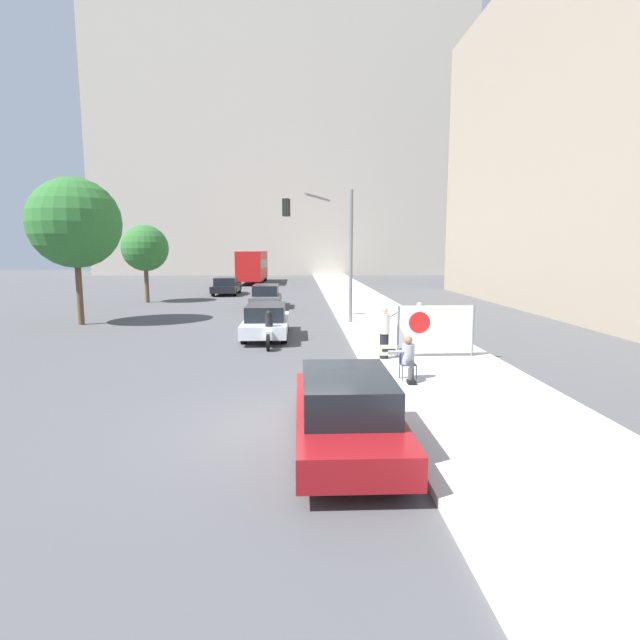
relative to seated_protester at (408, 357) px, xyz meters
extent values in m
plane|color=#4F4F51|center=(-2.92, -3.09, -0.77)|extent=(160.00, 160.00, 0.00)
cube|color=beige|center=(1.26, 11.91, -0.69)|extent=(4.38, 90.00, 0.15)
cube|color=#BCB2A3|center=(-4.92, 62.13, 19.80)|extent=(52.00, 12.00, 41.13)
cube|color=gray|center=(15.19, 15.59, 9.31)|extent=(10.00, 32.00, 20.16)
cylinder|color=#474C56|center=(-0.16, -0.13, -0.41)|extent=(0.03, 0.03, 0.41)
cylinder|color=#474C56|center=(0.21, -0.13, -0.41)|extent=(0.03, 0.03, 0.41)
cylinder|color=#474C56|center=(-0.16, 0.24, -0.41)|extent=(0.03, 0.03, 0.41)
cylinder|color=#474C56|center=(0.21, 0.24, -0.41)|extent=(0.03, 0.03, 0.41)
cube|color=navy|center=(0.02, 0.05, -0.20)|extent=(0.40, 0.40, 0.02)
cube|color=navy|center=(0.02, 0.24, 0.00)|extent=(0.40, 0.02, 0.38)
cylinder|color=#424247|center=(0.02, -0.11, -0.10)|extent=(0.18, 0.42, 0.18)
cylinder|color=#424247|center=(0.02, -0.32, -0.41)|extent=(0.16, 0.16, 0.41)
cube|color=black|center=(0.02, -0.38, -0.56)|extent=(0.20, 0.28, 0.10)
cylinder|color=#9E9EA3|center=(0.02, 0.08, 0.07)|extent=(0.34, 0.34, 0.52)
sphere|color=#936B4C|center=(0.02, 0.08, 0.44)|extent=(0.22, 0.22, 0.22)
cylinder|color=#9E9EA3|center=(-0.31, 0.00, 0.15)|extent=(0.45, 0.09, 0.09)
cube|color=#EAE5C6|center=(-0.51, 0.00, 0.19)|extent=(0.45, 0.02, 0.28)
cube|color=black|center=(-0.51, -0.01, 0.19)|extent=(0.35, 0.01, 0.07)
cylinder|color=black|center=(-0.17, 2.65, -0.22)|extent=(0.28, 0.28, 0.80)
cylinder|color=silver|center=(-0.17, 2.65, 0.50)|extent=(0.34, 0.34, 0.63)
sphere|color=beige|center=(-0.17, 2.65, 0.92)|extent=(0.21, 0.21, 0.21)
cylinder|color=#424247|center=(1.25, 4.01, -0.21)|extent=(0.28, 0.28, 0.80)
cylinder|color=silver|center=(1.25, 4.01, 0.50)|extent=(0.34, 0.34, 0.63)
sphere|color=tan|center=(1.25, 4.01, 0.92)|extent=(0.21, 0.21, 0.21)
cylinder|color=slate|center=(0.31, 2.89, 0.21)|extent=(0.06, 0.06, 1.65)
cylinder|color=slate|center=(2.73, 2.89, 0.21)|extent=(0.06, 0.06, 1.65)
cube|color=white|center=(1.52, 2.89, 0.26)|extent=(2.42, 0.02, 1.55)
cylinder|color=red|center=(0.99, 2.87, 0.49)|extent=(0.68, 0.01, 0.68)
cylinder|color=slate|center=(-0.42, 10.62, 2.45)|extent=(0.16, 0.16, 6.12)
cylinder|color=slate|center=(-1.93, 11.23, 5.21)|extent=(1.32, 3.06, 0.11)
cube|color=black|center=(-3.43, 11.84, 4.79)|extent=(0.39, 0.39, 0.84)
sphere|color=green|center=(-3.43, 11.84, 4.51)|extent=(0.18, 0.18, 0.18)
cube|color=maroon|center=(-2.00, -4.00, -0.24)|extent=(1.79, 4.71, 0.51)
cube|color=black|center=(-2.00, -4.19, 0.32)|extent=(1.54, 2.45, 0.61)
cylinder|color=black|center=(-2.79, -2.54, -0.45)|extent=(0.22, 0.64, 0.64)
cylinder|color=black|center=(-1.22, -2.54, -0.45)|extent=(0.22, 0.64, 0.64)
cylinder|color=black|center=(-2.79, -5.46, -0.45)|extent=(0.22, 0.64, 0.64)
cylinder|color=black|center=(-1.22, -5.46, -0.45)|extent=(0.22, 0.64, 0.64)
cube|color=silver|center=(-4.19, 7.58, -0.25)|extent=(1.75, 4.75, 0.49)
cube|color=black|center=(-4.19, 7.39, 0.30)|extent=(1.51, 2.47, 0.60)
cylinder|color=black|center=(-4.95, 9.05, -0.45)|extent=(0.22, 0.64, 0.64)
cylinder|color=black|center=(-3.42, 9.05, -0.45)|extent=(0.22, 0.64, 0.64)
cylinder|color=black|center=(-4.95, 6.10, -0.45)|extent=(0.22, 0.64, 0.64)
cylinder|color=black|center=(-3.42, 6.10, -0.45)|extent=(0.22, 0.64, 0.64)
cube|color=#565B60|center=(-4.87, 18.00, -0.23)|extent=(1.73, 4.71, 0.52)
cube|color=black|center=(-4.87, 17.81, 0.34)|extent=(1.49, 2.45, 0.63)
cylinder|color=black|center=(-5.63, 19.46, -0.45)|extent=(0.22, 0.64, 0.64)
cylinder|color=black|center=(-4.12, 19.46, -0.45)|extent=(0.22, 0.64, 0.64)
cylinder|color=black|center=(-5.63, 16.54, -0.45)|extent=(0.22, 0.64, 0.64)
cylinder|color=black|center=(-4.12, 16.54, -0.45)|extent=(0.22, 0.64, 0.64)
cube|color=black|center=(-8.58, 27.03, -0.25)|extent=(1.89, 4.60, 0.50)
cube|color=black|center=(-8.58, 26.85, 0.30)|extent=(1.62, 2.39, 0.60)
cylinder|color=black|center=(-9.42, 28.46, -0.45)|extent=(0.22, 0.64, 0.64)
cylinder|color=black|center=(-7.75, 28.46, -0.45)|extent=(0.22, 0.64, 0.64)
cylinder|color=black|center=(-9.42, 25.61, -0.45)|extent=(0.22, 0.64, 0.64)
cylinder|color=black|center=(-7.75, 25.61, -0.45)|extent=(0.22, 0.64, 0.64)
cube|color=red|center=(-7.74, 40.63, 1.13)|extent=(2.48, 10.38, 2.90)
cube|color=black|center=(-7.74, 40.63, 1.31)|extent=(2.50, 9.86, 0.94)
cylinder|color=black|center=(-8.83, 43.85, -0.25)|extent=(0.30, 1.04, 1.04)
cylinder|color=black|center=(-6.65, 43.85, -0.25)|extent=(0.30, 1.04, 1.04)
cylinder|color=black|center=(-8.83, 37.41, -0.25)|extent=(0.30, 1.04, 1.04)
cylinder|color=black|center=(-6.65, 37.41, -0.25)|extent=(0.30, 1.04, 1.04)
cube|color=white|center=(-3.95, 5.51, -0.29)|extent=(0.24, 0.95, 0.32)
cylinder|color=black|center=(-3.95, 5.46, 0.12)|extent=(0.28, 0.28, 0.66)
sphere|color=black|center=(-3.95, 5.46, 0.47)|extent=(0.24, 0.24, 0.24)
cylinder|color=black|center=(-3.95, 6.30, -0.47)|extent=(0.10, 0.60, 0.60)
cylinder|color=black|center=(-3.95, 4.71, -0.47)|extent=(0.10, 0.60, 0.60)
cylinder|color=brown|center=(-13.23, 11.32, 0.89)|extent=(0.28, 0.28, 3.32)
sphere|color=#2D6B2D|center=(-13.23, 11.32, 4.01)|extent=(4.16, 4.16, 4.16)
cylinder|color=brown|center=(-13.10, 21.34, 0.52)|extent=(0.28, 0.28, 2.57)
sphere|color=#2D6B2D|center=(-13.10, 21.34, 2.87)|extent=(3.06, 3.06, 3.06)
camera|label=1|loc=(-2.84, -12.67, 2.81)|focal=28.00mm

